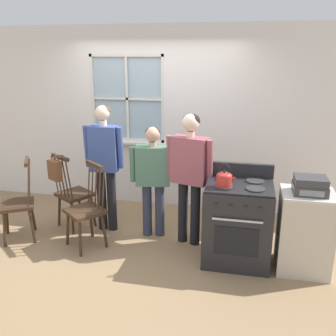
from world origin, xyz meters
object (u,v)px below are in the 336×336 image
object	(u,v)px
handbag	(55,170)
chair_by_window	(73,194)
chair_near_wall	(86,210)
kettle	(224,178)
potted_plant	(113,137)
person_teen_center	(153,172)
side_counter	(304,232)
stove	(238,222)
stereo	(310,185)
person_adult_right	(190,167)
person_elderly_left	(105,158)
chair_center_cluster	(19,204)

from	to	relation	value
handbag	chair_by_window	bearing A→B (deg)	57.19
chair_near_wall	kettle	distance (m)	1.74
potted_plant	person_teen_center	bearing A→B (deg)	-47.99
chair_near_wall	side_counter	world-z (taller)	chair_near_wall
stove	potted_plant	xyz separation A→B (m)	(-1.97, 1.39, 0.60)
kettle	stereo	size ratio (longest dim) A/B	0.73
chair_near_wall	stereo	xyz separation A→B (m)	(2.53, -0.02, 0.52)
person_adult_right	stove	world-z (taller)	person_adult_right
chair_near_wall	person_adult_right	size ratio (longest dim) A/B	0.64
person_elderly_left	stove	xyz separation A→B (m)	(1.74, -0.44, -0.53)
stove	person_elderly_left	bearing A→B (deg)	165.76
person_teen_center	chair_by_window	bearing A→B (deg)	169.42
person_teen_center	handbag	xyz separation A→B (m)	(-1.24, -0.19, 0.01)
person_adult_right	chair_by_window	bearing A→B (deg)	-167.64
side_counter	potted_plant	bearing A→B (deg)	151.86
chair_center_cluster	handbag	world-z (taller)	same
chair_near_wall	stereo	size ratio (longest dim) A/B	3.07
person_adult_right	potted_plant	world-z (taller)	person_adult_right
potted_plant	side_counter	bearing A→B (deg)	-28.14
chair_near_wall	person_adult_right	xyz separation A→B (m)	(1.21, 0.35, 0.53)
side_counter	stereo	distance (m)	0.54
person_teen_center	potted_plant	world-z (taller)	person_teen_center
chair_by_window	chair_center_cluster	bearing A→B (deg)	73.52
person_elderly_left	kettle	size ratio (longest dim) A/B	6.80
chair_near_wall	stereo	bearing A→B (deg)	38.60
stove	kettle	world-z (taller)	kettle
stereo	person_teen_center	bearing A→B (deg)	165.29
chair_near_wall	chair_by_window	bearing A→B (deg)	169.34
person_elderly_left	handbag	distance (m)	0.65
person_teen_center	kettle	size ratio (longest dim) A/B	5.84
person_adult_right	stereo	size ratio (longest dim) A/B	4.81
stove	stereo	distance (m)	0.88
chair_center_cluster	chair_near_wall	bearing A→B (deg)	59.55
chair_by_window	stove	xyz separation A→B (m)	(2.20, -0.41, 0.00)
stereo	stove	bearing A→B (deg)	174.71
chair_by_window	handbag	xyz separation A→B (m)	(-0.13, -0.20, 0.40)
person_adult_right	kettle	distance (m)	0.61
chair_by_window	stove	bearing A→B (deg)	-157.75
chair_near_wall	chair_center_cluster	xyz separation A→B (m)	(-0.92, 0.01, 0.00)
chair_near_wall	chair_center_cluster	size ratio (longest dim) A/B	1.00
kettle	side_counter	xyz separation A→B (m)	(0.88, 0.09, -0.57)
person_elderly_left	person_teen_center	bearing A→B (deg)	-5.52
handbag	side_counter	distance (m)	3.08
chair_near_wall	handbag	xyz separation A→B (m)	(-0.52, 0.26, 0.40)
stove	potted_plant	distance (m)	2.49
person_teen_center	stereo	bearing A→B (deg)	-25.07
person_elderly_left	person_adult_right	bearing A→B (deg)	-9.73
potted_plant	person_elderly_left	bearing A→B (deg)	-76.04
chair_center_cluster	person_elderly_left	xyz separation A→B (m)	(0.99, 0.48, 0.53)
chair_near_wall	person_elderly_left	bearing A→B (deg)	120.54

